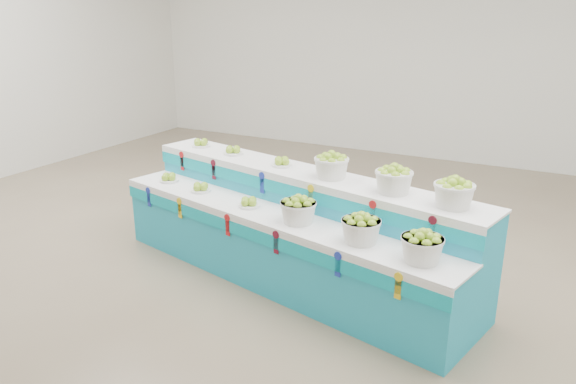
% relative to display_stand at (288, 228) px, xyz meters
% --- Properties ---
extents(ground, '(10.00, 10.00, 0.00)m').
position_rel_display_stand_xyz_m(ground, '(-0.48, 0.13, -0.51)').
color(ground, '#74614D').
rests_on(ground, ground).
extents(back_wall, '(10.00, 0.00, 10.00)m').
position_rel_display_stand_xyz_m(back_wall, '(-0.48, 5.13, 1.49)').
color(back_wall, silver).
rests_on(back_wall, ground).
extents(display_stand, '(3.94, 1.82, 1.02)m').
position_rel_display_stand_xyz_m(display_stand, '(0.00, 0.00, 0.00)').
color(display_stand, '#1FA2C5').
rests_on(display_stand, ground).
extents(plate_lower_left, '(0.25, 0.25, 0.10)m').
position_rel_display_stand_xyz_m(plate_lower_left, '(-1.52, 0.11, 0.26)').
color(plate_lower_left, white).
rests_on(plate_lower_left, display_stand).
extents(plate_lower_mid, '(0.25, 0.25, 0.10)m').
position_rel_display_stand_xyz_m(plate_lower_mid, '(-1.01, -0.01, 0.26)').
color(plate_lower_mid, white).
rests_on(plate_lower_mid, display_stand).
extents(plate_lower_right, '(0.25, 0.25, 0.10)m').
position_rel_display_stand_xyz_m(plate_lower_right, '(-0.33, -0.17, 0.26)').
color(plate_lower_right, white).
rests_on(plate_lower_right, display_stand).
extents(basket_lower_left, '(0.38, 0.38, 0.24)m').
position_rel_display_stand_xyz_m(basket_lower_left, '(0.26, -0.30, 0.33)').
color(basket_lower_left, silver).
rests_on(basket_lower_left, display_stand).
extents(basket_lower_mid, '(0.38, 0.38, 0.24)m').
position_rel_display_stand_xyz_m(basket_lower_mid, '(0.90, -0.45, 0.33)').
color(basket_lower_mid, silver).
rests_on(basket_lower_mid, display_stand).
extents(basket_lower_right, '(0.38, 0.38, 0.24)m').
position_rel_display_stand_xyz_m(basket_lower_right, '(1.43, -0.57, 0.33)').
color(basket_lower_right, silver).
rests_on(basket_lower_right, display_stand).
extents(plate_upper_left, '(0.25, 0.25, 0.10)m').
position_rel_display_stand_xyz_m(plate_upper_left, '(-1.42, 0.57, 0.56)').
color(plate_upper_left, white).
rests_on(plate_upper_left, display_stand).
extents(plate_upper_mid, '(0.25, 0.25, 0.10)m').
position_rel_display_stand_xyz_m(plate_upper_mid, '(-0.91, 0.45, 0.56)').
color(plate_upper_mid, white).
rests_on(plate_upper_mid, display_stand).
extents(plate_upper_right, '(0.25, 0.25, 0.10)m').
position_rel_display_stand_xyz_m(plate_upper_right, '(-0.22, 0.29, 0.56)').
color(plate_upper_right, white).
rests_on(plate_upper_right, display_stand).
extents(basket_upper_left, '(0.38, 0.38, 0.24)m').
position_rel_display_stand_xyz_m(basket_upper_left, '(0.37, 0.16, 0.63)').
color(basket_upper_left, silver).
rests_on(basket_upper_left, display_stand).
extents(basket_upper_mid, '(0.38, 0.38, 0.24)m').
position_rel_display_stand_xyz_m(basket_upper_mid, '(1.01, 0.01, 0.63)').
color(basket_upper_mid, silver).
rests_on(basket_upper_mid, display_stand).
extents(basket_upper_right, '(0.38, 0.38, 0.24)m').
position_rel_display_stand_xyz_m(basket_upper_right, '(1.53, -0.11, 0.63)').
color(basket_upper_right, silver).
rests_on(basket_upper_right, display_stand).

